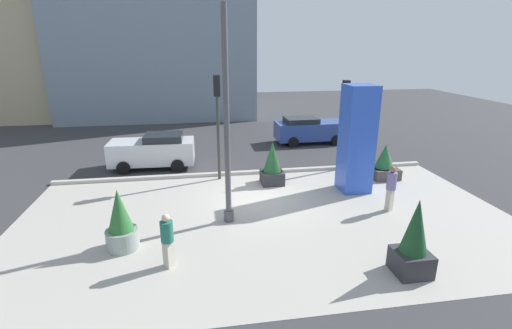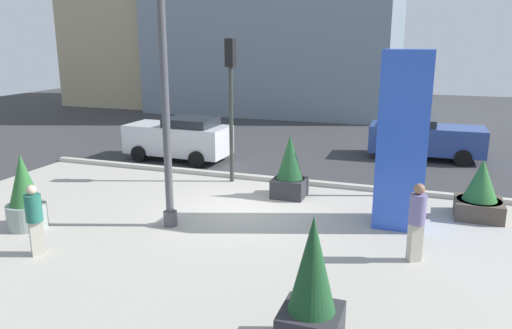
% 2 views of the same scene
% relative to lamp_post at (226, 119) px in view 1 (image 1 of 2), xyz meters
% --- Properties ---
extents(ground_plane, '(60.00, 60.00, 0.00)m').
position_rel_lamp_post_xyz_m(ground_plane, '(1.39, 5.74, -3.72)').
color(ground_plane, '#38383A').
extents(plaza_pavement, '(18.00, 10.00, 0.02)m').
position_rel_lamp_post_xyz_m(plaza_pavement, '(1.39, -0.26, -3.72)').
color(plaza_pavement, '#ADA89E').
rests_on(plaza_pavement, ground_plane).
extents(curb_strip, '(18.00, 0.24, 0.16)m').
position_rel_lamp_post_xyz_m(curb_strip, '(1.39, 4.86, -3.64)').
color(curb_strip, '#B7B2A8').
rests_on(curb_strip, ground_plane).
extents(lamp_post, '(0.44, 0.44, 7.61)m').
position_rel_lamp_post_xyz_m(lamp_post, '(0.00, 0.00, 0.00)').
color(lamp_post, '#4C4C51').
rests_on(lamp_post, ground_plane).
extents(art_pillar_blue, '(1.22, 1.22, 4.53)m').
position_rel_lamp_post_xyz_m(art_pillar_blue, '(5.61, 2.11, -1.45)').
color(art_pillar_blue, blue).
rests_on(art_pillar_blue, ground_plane).
extents(potted_plant_by_pillar, '(0.99, 0.99, 1.96)m').
position_rel_lamp_post_xyz_m(potted_plant_by_pillar, '(2.28, 3.41, -2.83)').
color(potted_plant_by_pillar, '#2D2D33').
rests_on(potted_plant_by_pillar, ground_plane).
extents(potted_plant_near_right, '(0.94, 0.94, 2.23)m').
position_rel_lamp_post_xyz_m(potted_plant_near_right, '(4.68, -4.00, -2.73)').
color(potted_plant_near_right, '#2D2D33').
rests_on(potted_plant_near_right, ground_plane).
extents(potted_plant_near_left, '(0.99, 0.99, 1.97)m').
position_rel_lamp_post_xyz_m(potted_plant_near_left, '(-3.43, -1.34, -2.85)').
color(potted_plant_near_left, gray).
rests_on(potted_plant_near_left, ground_plane).
extents(potted_plant_mid_plaza, '(1.23, 1.23, 1.63)m').
position_rel_lamp_post_xyz_m(potted_plant_mid_plaza, '(7.67, 3.35, -3.02)').
color(potted_plant_mid_plaza, '#4C4238').
rests_on(potted_plant_mid_plaza, ground_plane).
extents(traffic_light_corner, '(0.28, 0.42, 4.79)m').
position_rel_lamp_post_xyz_m(traffic_light_corner, '(-0.04, 4.40, -0.49)').
color(traffic_light_corner, '#333833').
rests_on(traffic_light_corner, ground_plane).
extents(traffic_light_far_side, '(0.28, 0.42, 4.44)m').
position_rel_lamp_post_xyz_m(traffic_light_far_side, '(6.09, 4.80, -0.73)').
color(traffic_light_far_side, '#333833').
rests_on(traffic_light_far_side, ground_plane).
extents(car_far_lane, '(4.49, 2.09, 1.65)m').
position_rel_lamp_post_xyz_m(car_far_lane, '(6.11, 10.16, -2.86)').
color(car_far_lane, '#2D4793').
rests_on(car_far_lane, ground_plane).
extents(car_curb_east, '(4.24, 2.08, 1.75)m').
position_rel_lamp_post_xyz_m(car_curb_east, '(-3.22, 6.65, -2.82)').
color(car_curb_east, silver).
rests_on(car_curb_east, ground_plane).
extents(pedestrian_on_sidewalk, '(0.50, 0.50, 1.78)m').
position_rel_lamp_post_xyz_m(pedestrian_on_sidewalk, '(6.11, -0.12, -2.72)').
color(pedestrian_on_sidewalk, '#B2AD9E').
rests_on(pedestrian_on_sidewalk, ground_plane).
extents(pedestrian_crossing, '(0.50, 0.50, 1.66)m').
position_rel_lamp_post_xyz_m(pedestrian_crossing, '(-1.95, -2.60, -2.80)').
color(pedestrian_crossing, '#B2AD9E').
rests_on(pedestrian_crossing, ground_plane).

